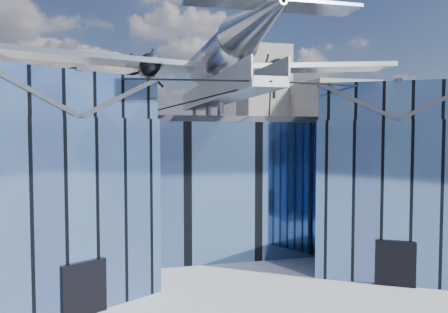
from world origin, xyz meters
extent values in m
plane|color=gray|center=(0.00, 0.00, 0.00)|extent=(120.00, 120.00, 0.00)
cube|color=#4D6B9D|center=(0.00, 9.00, 4.75)|extent=(28.00, 14.00, 9.50)
cube|color=#292B31|center=(0.00, 9.00, 9.70)|extent=(28.00, 14.00, 0.40)
cube|color=#4D6B9D|center=(-10.50, -1.00, 4.75)|extent=(11.79, 11.43, 9.50)
cube|color=#4D6B9D|center=(-10.50, -1.00, 10.60)|extent=(11.56, 11.20, 2.20)
cube|color=#292B31|center=(-12.45, -2.12, 10.60)|extent=(7.98, 9.23, 2.40)
cube|color=#292B31|center=(-8.55, 0.12, 10.60)|extent=(7.98, 9.23, 2.40)
cube|color=#292B31|center=(-10.50, -1.00, 11.75)|extent=(4.30, 7.10, 0.18)
cube|color=black|center=(-8.48, -4.51, 1.30)|extent=(2.03, 1.32, 2.60)
cube|color=black|center=(-6.60, 1.25, 4.75)|extent=(0.34, 0.34, 9.50)
cube|color=#4D6B9D|center=(10.50, -1.00, 4.75)|extent=(11.79, 11.43, 9.50)
cube|color=#4D6B9D|center=(10.50, -1.00, 10.60)|extent=(11.56, 11.20, 2.20)
cube|color=#292B31|center=(8.55, 0.12, 10.60)|extent=(7.98, 9.23, 2.40)
cube|color=#292B31|center=(12.45, -2.12, 10.60)|extent=(7.98, 9.23, 2.40)
cube|color=#292B31|center=(10.50, -1.00, 11.75)|extent=(4.30, 7.10, 0.18)
cube|color=black|center=(8.48, -4.51, 1.30)|extent=(2.03, 1.32, 2.60)
cube|color=black|center=(6.60, 1.25, 4.75)|extent=(0.34, 0.34, 9.50)
cube|color=gray|center=(0.00, 3.50, 11.10)|extent=(1.80, 21.00, 0.50)
cube|color=gray|center=(-0.90, 3.50, 11.75)|extent=(0.08, 21.00, 1.10)
cube|color=gray|center=(0.90, 3.50, 11.75)|extent=(0.08, 21.00, 1.10)
cylinder|color=gray|center=(0.00, 13.00, 10.43)|extent=(0.44, 0.44, 1.35)
cylinder|color=gray|center=(0.00, 7.00, 10.43)|extent=(0.44, 0.44, 1.35)
cylinder|color=gray|center=(0.00, 3.00, 10.43)|extent=(0.44, 0.44, 1.35)
cylinder|color=gray|center=(0.00, 4.00, 12.05)|extent=(0.70, 0.70, 1.40)
cylinder|color=black|center=(-5.25, -4.00, 11.40)|extent=(10.55, 6.08, 0.69)
cylinder|color=black|center=(5.25, -4.00, 11.40)|extent=(10.55, 6.08, 0.69)
cylinder|color=black|center=(-3.00, 1.50, 10.55)|extent=(6.09, 17.04, 1.19)
cylinder|color=black|center=(3.00, 1.50, 10.55)|extent=(6.09, 17.04, 1.19)
cylinder|color=#A4AAB1|center=(0.00, 4.00, 14.00)|extent=(2.50, 11.00, 2.50)
sphere|color=#A4AAB1|center=(0.00, 9.50, 14.00)|extent=(2.50, 2.50, 2.50)
cube|color=black|center=(0.00, 8.50, 14.69)|extent=(1.60, 1.40, 0.50)
cone|color=#A4AAB1|center=(0.00, -5.00, 14.30)|extent=(2.50, 7.00, 2.50)
cube|color=#A4AAB1|center=(0.00, -7.20, 14.50)|extent=(8.00, 1.80, 0.14)
cube|color=#A4AAB1|center=(-7.00, 5.00, 13.70)|extent=(14.00, 3.20, 1.08)
cylinder|color=black|center=(-4.60, 5.60, 13.45)|extent=(1.44, 3.20, 1.44)
cone|color=black|center=(-4.60, 7.40, 13.45)|extent=(0.70, 0.70, 0.70)
cube|color=black|center=(-4.60, 7.55, 13.45)|extent=(1.05, 0.06, 3.33)
cube|color=black|center=(-4.60, 7.55, 13.45)|extent=(2.53, 0.06, 2.53)
cube|color=black|center=(-4.60, 7.55, 13.45)|extent=(3.33, 0.06, 1.05)
cylinder|color=black|center=(-4.60, 5.00, 12.22)|extent=(0.24, 0.24, 1.75)
cube|color=#A4AAB1|center=(7.00, 5.00, 13.70)|extent=(14.00, 3.20, 1.08)
cylinder|color=black|center=(4.60, 5.60, 13.45)|extent=(1.44, 3.20, 1.44)
cone|color=black|center=(4.60, 7.40, 13.45)|extent=(0.70, 0.70, 0.70)
cube|color=black|center=(4.60, 7.55, 13.45)|extent=(1.05, 0.06, 3.33)
cube|color=black|center=(4.60, 7.55, 13.45)|extent=(2.53, 0.06, 2.53)
cube|color=black|center=(4.60, 7.55, 13.45)|extent=(3.33, 0.06, 1.05)
cylinder|color=black|center=(4.60, 5.00, 12.22)|extent=(0.24, 0.24, 1.75)
cube|color=slate|center=(32.00, 48.00, 9.00)|extent=(12.00, 14.00, 18.00)
cube|color=slate|center=(-20.00, 55.00, 7.00)|extent=(14.00, 10.00, 14.00)
cube|color=slate|center=(22.00, 58.00, 13.00)|extent=(9.00, 9.00, 26.00)
camera|label=1|loc=(-6.88, -25.98, 8.71)|focal=35.00mm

